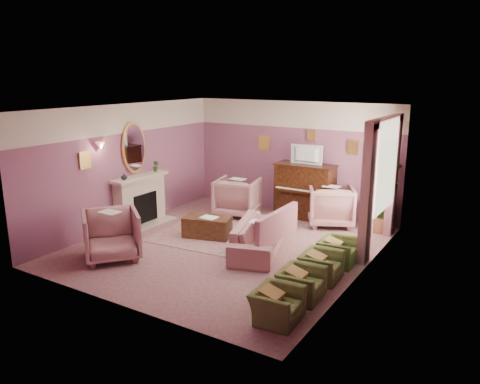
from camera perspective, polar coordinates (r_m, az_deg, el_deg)
The scene contains 48 objects.
floor at distance 9.69m, azimuth -1.48°, elevation -6.57°, with size 5.50×6.00×0.01m, color #8D5E61.
ceiling at distance 9.09m, azimuth -1.59°, elevation 10.18°, with size 5.50×6.00×0.01m, color white.
wall_back at distance 11.86m, azimuth 6.44°, elevation 4.21°, with size 5.50×0.02×2.80m, color #714C6F.
wall_front at distance 7.05m, azimuth -14.99°, elevation -3.03°, with size 5.50×0.02×2.80m, color #714C6F.
wall_left at distance 11.01m, azimuth -13.62°, elevation 3.12°, with size 0.02×6.00×2.80m, color #714C6F.
wall_right at distance 8.16m, azimuth 14.87°, elevation -0.72°, with size 0.02×6.00×2.80m, color #714C6F.
picture_rail_band at distance 11.72m, azimuth 6.56°, elevation 9.38°, with size 5.50×0.01×0.65m, color beige.
stripe_panel at distance 9.46m, azimuth 16.99°, elevation -0.89°, with size 0.01×3.00×2.15m, color #AEC1A3.
fireplace_surround at distance 11.22m, azimuth -12.08°, elevation -1.04°, with size 0.30×1.40×1.10m, color beige.
fireplace_inset at distance 11.19m, azimuth -11.67°, elevation -1.85°, with size 0.18×0.72×0.68m, color black.
fire_ember at distance 11.22m, azimuth -11.47°, elevation -2.77°, with size 0.06×0.54×0.10m, color #FF2709.
mantel_shelf at distance 11.07m, azimuth -12.12°, elevation 1.79°, with size 0.40×1.55×0.07m, color beige.
hearth at distance 11.24m, azimuth -11.20°, elevation -3.83°, with size 0.55×1.50×0.02m, color beige.
mirror_frame at distance 11.05m, azimuth -12.83°, elevation 5.31°, with size 0.04×0.72×1.20m, color #E5B151.
mirror_glass at distance 11.03m, azimuth -12.73°, elevation 5.31°, with size 0.01×0.60×1.06m, color white.
sconce_shade at distance 10.25m, azimuth -16.66°, elevation 5.43°, with size 0.20×0.20×0.16m, color #DF776B.
piano at distance 11.53m, azimuth 7.90°, elevation 0.06°, with size 1.40×0.60×1.30m, color black.
piano_keyshelf at distance 11.20m, azimuth 7.18°, elevation 0.04°, with size 1.30×0.12×0.06m, color black.
piano_keys at distance 11.19m, azimuth 7.19°, elevation 0.24°, with size 1.20×0.08×0.02m, color silver.
piano_top at distance 11.39m, azimuth 8.01°, elevation 3.28°, with size 1.45×0.65×0.04m, color black.
television at distance 11.30m, azimuth 7.95°, elevation 4.69°, with size 0.80×0.12×0.48m, color black.
print_back_left at distance 12.14m, azimuth 2.97°, elevation 6.03°, with size 0.30×0.03×0.38m, color #E5B151.
print_back_right at distance 11.20m, azimuth 13.61°, elevation 5.29°, with size 0.26×0.03×0.34m, color #E5B151.
print_back_mid at distance 11.54m, azimuth 8.69°, elevation 6.87°, with size 0.22×0.03×0.26m, color #E5B151.
print_left_wall at distance 10.13m, azimuth -18.37°, elevation 3.72°, with size 0.03×0.28×0.36m, color #E5B151.
window_blind at distance 9.57m, azimuth 17.44°, elevation 3.09°, with size 0.03×1.40×1.80m, color beige.
curtain_left at distance 8.80m, azimuth 15.24°, elevation -0.34°, with size 0.16×0.34×2.60m, color #A25A67.
curtain_right at distance 10.54m, azimuth 18.13°, elevation 1.79°, with size 0.16×0.34×2.60m, color #A25A67.
pelmet at distance 9.47m, azimuth 17.36°, elevation 8.26°, with size 0.16×2.20×0.16m, color #A25A67.
mantel_plant at distance 11.42m, azimuth -10.23°, elevation 3.13°, with size 0.16×0.16×0.28m, color #2C5220.
mantel_vase at distance 10.69m, azimuth -13.95°, elevation 1.86°, with size 0.16×0.16×0.16m, color beige.
area_rug at distance 10.19m, azimuth -3.29°, elevation -5.50°, with size 2.50×1.80×0.01m, color #A47373.
coffee_table at distance 10.14m, azimuth -4.02°, elevation -4.30°, with size 1.00×0.50×0.45m, color #482B15.
table_paper at distance 10.04m, azimuth -3.81°, elevation -3.10°, with size 0.35×0.28×0.01m, color white.
sofa at distance 9.29m, azimuth 2.35°, elevation -4.72°, with size 0.70×2.10×0.85m, color #AC7373.
sofa_throw at distance 9.06m, azimuth 4.58°, elevation -4.09°, with size 0.11×1.59×0.58m, color #A25A67.
floral_armchair_left at distance 11.62m, azimuth -0.32°, elevation -0.35°, with size 1.00×1.00×1.04m, color #AC7373.
floral_armchair_right at distance 11.06m, azimuth 11.01°, elevation -1.37°, with size 1.00×1.00×1.04m, color #AC7373.
floral_armchair_front at distance 9.20m, azimuth -15.42°, elevation -4.80°, with size 1.00×1.00×1.04m, color #AC7373.
olive_chair_a at distance 6.83m, azimuth 4.57°, elevation -12.97°, with size 0.51×0.73×0.63m, color #56682F.
olive_chair_b at distance 7.50m, azimuth 7.48°, elevation -10.47°, with size 0.51×0.73×0.63m, color #56682F.
olive_chair_c at distance 8.20m, azimuth 9.87°, elevation -8.37°, with size 0.51×0.73×0.63m, color #56682F.
olive_chair_d at distance 8.91m, azimuth 11.86°, elevation -6.59°, with size 0.51×0.73×0.63m, color #56682F.
side_table at distance 11.02m, azimuth 15.94°, elevation -2.63°, with size 0.52×0.52×0.70m, color silver.
side_plant_big at distance 10.89m, azimuth 16.12°, elevation -0.01°, with size 0.30×0.30×0.34m, color #2C5220.
side_plant_small at distance 10.77m, azimuth 16.58°, elevation -0.35°, with size 0.16×0.16×0.28m, color #2C5220.
palm_pot at distance 10.92m, azimuth 16.64°, elevation -3.82°, with size 0.34×0.34×0.34m, color brown.
palm_plant at distance 10.69m, azimuth 16.97°, elevation 0.72°, with size 0.76×0.76×1.44m, color #2C5220.
Camera 1 is at (4.97, -7.58, 3.42)m, focal length 35.00 mm.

